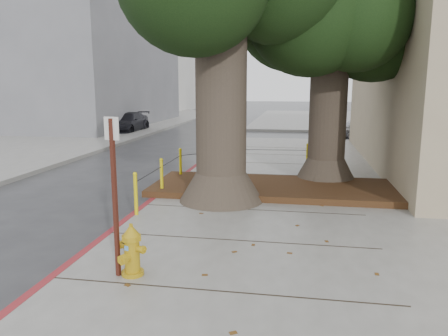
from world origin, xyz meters
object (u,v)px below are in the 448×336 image
Objects in this scene: signpost at (114,188)px; fire_hydrant at (132,250)px; car_dark at (127,123)px; car_silver at (366,129)px; car_red at (427,127)px.

fire_hydrant is at bearing 26.06° from signpost.
car_dark is at bearing 131.68° from fire_hydrant.
signpost is 0.71× the size of car_silver.
car_red is at bearing 0.48° from car_dark.
fire_hydrant is 19.88m from car_silver.
signpost is at bearing -145.93° from fire_hydrant.
fire_hydrant is at bearing 148.82° from car_red.
car_red is (3.30, 0.73, 0.05)m from car_silver.
signpost is 21.91m from car_red.
car_silver is 14.10m from car_dark.
fire_hydrant is 0.21× the size of car_red.
fire_hydrant is at bearing 158.13° from car_silver.
car_dark is (-14.08, 0.77, 0.06)m from car_silver.
car_silver is (5.97, 18.97, 0.02)m from fire_hydrant.
signpost is 20.01m from car_silver.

